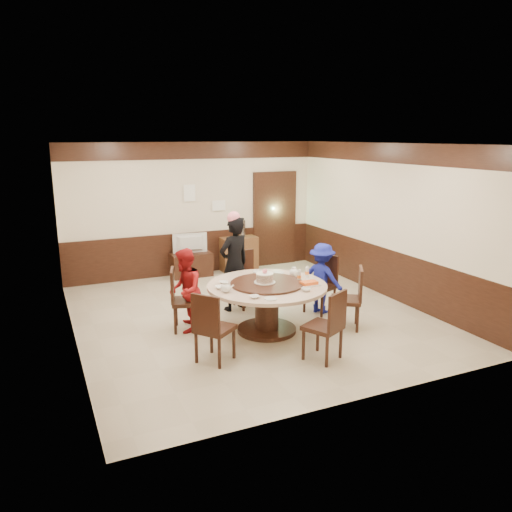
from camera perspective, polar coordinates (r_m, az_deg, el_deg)
name	(u,v)px	position (r m, az deg, el deg)	size (l,w,h in m)	color
room	(250,253)	(8.08, -0.64, 0.40)	(6.00, 6.04, 2.84)	#C1B59A
banquet_table	(267,298)	(7.56, 1.25, -4.83)	(1.80, 1.80, 0.78)	black
chair_0	(320,294)	(8.54, 7.37, -4.38)	(0.58, 0.57, 0.97)	black
chair_1	(248,289)	(8.75, -0.98, -3.82)	(0.47, 0.48, 0.97)	black
chair_2	(186,311)	(7.78, -8.03, -6.21)	(0.56, 0.55, 0.97)	black
chair_3	(214,340)	(6.69, -4.81, -9.50)	(0.62, 0.62, 0.97)	black
chair_4	(324,338)	(6.78, 7.77, -9.25)	(0.59, 0.60, 0.97)	black
chair_5	(347,309)	(7.90, 10.35, -5.98)	(0.61, 0.61, 0.97)	black
person_standing	(234,264)	(8.46, -2.50, -0.90)	(0.59, 0.39, 1.62)	black
person_red	(185,290)	(7.65, -8.11, -3.91)	(0.62, 0.49, 1.28)	#A51619
person_blue	(322,278)	(8.44, 7.53, -2.53)	(0.77, 0.44, 1.19)	#171F97
birthday_cake	(265,278)	(7.47, 1.00, -2.49)	(0.32, 0.32, 0.21)	white
teapot_left	(226,288)	(7.12, -3.47, -3.68)	(0.17, 0.15, 0.13)	white
teapot_right	(294,272)	(7.94, 4.34, -1.87)	(0.17, 0.15, 0.13)	white
bowl_0	(224,282)	(7.55, -3.70, -3.02)	(0.13, 0.13, 0.03)	white
bowl_1	(306,289)	(7.21, 5.75, -3.83)	(0.14, 0.14, 0.05)	white
bowl_2	(254,297)	(6.87, -0.19, -4.68)	(0.14, 0.14, 0.03)	white
bowl_3	(310,280)	(7.66, 6.22, -2.80)	(0.13, 0.13, 0.04)	white
bowl_4	(221,287)	(7.30, -4.04, -3.59)	(0.16, 0.16, 0.04)	white
bowl_5	(257,272)	(8.06, 0.13, -1.88)	(0.15, 0.15, 0.05)	white
saucer_near	(271,299)	(6.83, 1.71, -4.89)	(0.18, 0.18, 0.01)	white
saucer_far	(279,273)	(8.12, 2.61, -1.90)	(0.18, 0.18, 0.01)	white
shrimp_platter	(309,284)	(7.48, 6.08, -3.15)	(0.30, 0.20, 0.06)	white
bottle_0	(299,276)	(7.67, 4.96, -2.29)	(0.06, 0.06, 0.16)	silver
bottle_1	(307,272)	(7.89, 5.85, -1.85)	(0.06, 0.06, 0.16)	silver
tv_stand	(191,265)	(10.71, -7.42, -0.98)	(0.85, 0.45, 0.50)	black
television	(190,244)	(10.61, -7.50, 1.42)	(0.73, 0.10, 0.42)	#949597
side_cabinet	(239,254)	(11.07, -1.98, 0.27)	(0.80, 0.40, 0.75)	brown
thermos	(242,228)	(10.98, -1.63, 3.18)	(0.15, 0.15, 0.38)	silver
notice_left	(190,193)	(10.66, -7.60, 7.15)	(0.25, 0.00, 0.35)	white
notice_right	(219,205)	(10.90, -4.26, 5.78)	(0.30, 0.00, 0.22)	white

